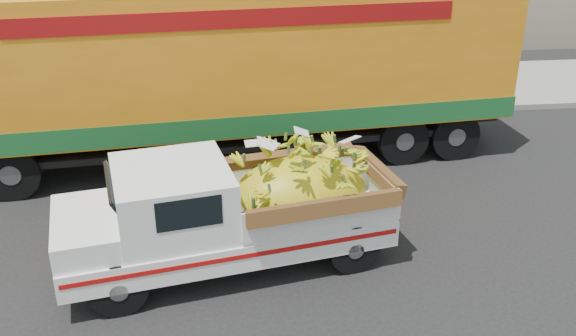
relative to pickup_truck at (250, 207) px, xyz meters
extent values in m
plane|color=black|center=(-0.52, -0.47, -0.97)|extent=(100.00, 100.00, 0.00)
cube|color=gray|center=(-0.52, 6.60, -0.90)|extent=(60.00, 0.25, 0.15)
cube|color=gray|center=(-0.52, 8.70, -0.90)|extent=(60.00, 4.00, 0.14)
cylinder|color=black|center=(-1.97, -1.21, -0.56)|extent=(0.87, 0.40, 0.83)
cylinder|color=black|center=(-2.28, 0.37, -0.56)|extent=(0.87, 0.40, 0.83)
cylinder|color=black|center=(1.58, -0.50, -0.56)|extent=(0.87, 0.40, 0.83)
cylinder|color=black|center=(1.27, 1.07, -0.56)|extent=(0.87, 0.40, 0.83)
cube|color=white|center=(-0.40, -0.08, -0.36)|extent=(5.42, 2.83, 0.43)
cube|color=#A50F0C|center=(-0.22, -1.00, -0.29)|extent=(4.96, 0.99, 0.08)
cube|color=silver|center=(-2.89, -0.57, -0.48)|extent=(0.46, 1.82, 0.15)
cube|color=white|center=(-2.48, -0.49, 0.05)|extent=(1.25, 1.90, 0.40)
cube|color=white|center=(-1.18, -0.23, 0.34)|extent=(2.02, 2.09, 0.99)
cube|color=black|center=(-0.90, -1.10, 0.53)|extent=(0.92, 0.19, 0.46)
cube|color=white|center=(0.89, 0.18, 0.13)|extent=(2.84, 2.32, 0.56)
ellipsoid|color=gold|center=(0.78, 0.15, 0.01)|extent=(2.53, 1.91, 1.41)
cylinder|color=black|center=(4.69, 3.63, -0.42)|extent=(1.13, 0.43, 1.10)
cylinder|color=black|center=(4.49, 5.62, -0.42)|extent=(1.13, 0.43, 1.10)
cylinder|color=black|center=(3.50, 3.51, -0.42)|extent=(1.13, 0.43, 1.10)
cylinder|color=black|center=(3.30, 5.50, -0.42)|extent=(1.13, 0.43, 1.10)
cylinder|color=black|center=(-4.46, 2.71, -0.42)|extent=(1.13, 0.43, 1.10)
cylinder|color=black|center=(-4.66, 4.70, -0.42)|extent=(1.13, 0.43, 1.10)
cube|color=black|center=(-0.09, 4.15, -0.19)|extent=(12.04, 2.19, 0.36)
cube|color=orange|center=(-0.09, 4.15, 1.41)|extent=(11.95, 3.66, 2.84)
cube|color=#185626|center=(-0.09, 4.15, 0.24)|extent=(12.01, 3.69, 0.45)
cube|color=maroon|center=(0.04, 2.90, 2.38)|extent=(8.36, 0.86, 0.35)
camera|label=1|loc=(-0.41, -9.00, 4.83)|focal=40.00mm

